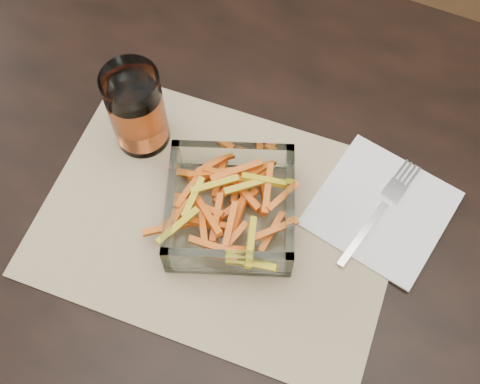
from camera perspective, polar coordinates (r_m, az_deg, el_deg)
name	(u,v)px	position (r m, az deg, el deg)	size (l,w,h in m)	color
dining_table	(306,267)	(0.85, 6.28, -7.13)	(1.60, 0.90, 0.75)	black
placemat	(220,219)	(0.78, -1.92, -2.58)	(0.45, 0.33, 0.00)	tan
glass_bowl	(230,209)	(0.76, -0.91, -1.66)	(0.20, 0.20, 0.06)	white
tumbler	(137,111)	(0.80, -9.73, 7.56)	(0.07, 0.07, 0.13)	white
napkin	(381,209)	(0.80, 13.26, -1.54)	(0.16, 0.16, 0.00)	white
fork	(381,209)	(0.80, 13.22, -1.56)	(0.06, 0.18, 0.00)	silver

